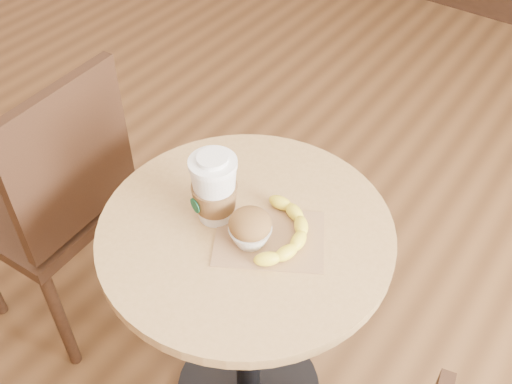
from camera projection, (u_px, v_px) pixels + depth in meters
cafe_table at (247, 289)px, 1.50m from camera, size 0.67×0.67×0.75m
chair_left at (55, 201)px, 1.73m from camera, size 0.44×0.44×0.95m
kraft_bag at (269, 238)px, 1.32m from camera, size 0.30×0.28×0.00m
coffee_cup at (214, 191)px, 1.32m from camera, size 0.11×0.11×0.18m
muffin at (250, 228)px, 1.28m from camera, size 0.10×0.10×0.09m
banana at (279, 232)px, 1.31m from camera, size 0.22×0.25×0.03m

